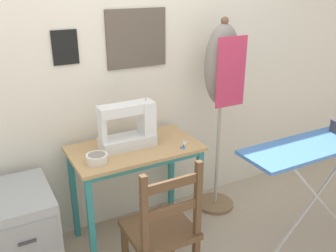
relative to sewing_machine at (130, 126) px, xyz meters
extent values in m
cube|color=silver|center=(0.02, 0.29, 0.37)|extent=(10.00, 0.05, 2.55)
cube|color=brown|center=(0.18, 0.26, 0.56)|extent=(0.46, 0.02, 0.42)
cube|color=black|center=(-0.33, 0.26, 0.53)|extent=(0.17, 0.01, 0.23)
cube|color=tan|center=(0.02, -0.03, -0.16)|extent=(0.91, 0.51, 0.02)
cube|color=teal|center=(0.02, -0.24, -0.19)|extent=(0.83, 0.03, 0.04)
cube|color=teal|center=(-0.40, -0.24, -0.54)|extent=(0.04, 0.04, 0.73)
cube|color=teal|center=(0.43, -0.24, -0.54)|extent=(0.04, 0.04, 0.73)
cube|color=teal|center=(-0.40, 0.19, -0.54)|extent=(0.04, 0.04, 0.73)
cube|color=teal|center=(0.43, 0.19, -0.54)|extent=(0.04, 0.04, 0.73)
cube|color=white|center=(-0.03, 0.00, -0.11)|extent=(0.39, 0.16, 0.08)
cube|color=white|center=(0.13, 0.00, 0.05)|extent=(0.09, 0.14, 0.24)
cube|color=white|center=(-0.05, 0.00, 0.13)|extent=(0.35, 0.12, 0.07)
cube|color=white|center=(-0.20, 0.00, 0.01)|extent=(0.04, 0.09, 0.17)
cylinder|color=#B22D2D|center=(0.18, 0.00, 0.05)|extent=(0.02, 0.06, 0.06)
cylinder|color=#99999E|center=(0.13, 0.00, 0.18)|extent=(0.01, 0.01, 0.02)
cylinder|color=silver|center=(-0.29, -0.13, -0.12)|extent=(0.14, 0.14, 0.06)
cylinder|color=gray|center=(-0.29, -0.13, -0.10)|extent=(0.11, 0.11, 0.01)
cube|color=silver|center=(0.35, -0.15, -0.15)|extent=(0.07, 0.09, 0.00)
cube|color=silver|center=(0.36, -0.16, -0.15)|extent=(0.09, 0.08, 0.00)
torus|color=#2870B7|center=(0.31, -0.21, -0.15)|extent=(0.03, 0.03, 0.01)
torus|color=#2870B7|center=(0.30, -0.20, -0.15)|extent=(0.03, 0.03, 0.01)
cylinder|color=black|center=(0.22, 0.05, -0.13)|extent=(0.03, 0.03, 0.04)
cylinder|color=beige|center=(0.22, 0.05, -0.11)|extent=(0.04, 0.04, 0.00)
cylinder|color=beige|center=(0.22, 0.05, -0.15)|extent=(0.04, 0.04, 0.00)
cube|color=#513823|center=(-0.06, -0.56, -0.47)|extent=(0.40, 0.38, 0.04)
cube|color=#513823|center=(-0.23, -0.40, -0.70)|extent=(0.04, 0.04, 0.41)
cube|color=#513823|center=(0.11, -0.40, -0.70)|extent=(0.04, 0.04, 0.41)
cube|color=#513823|center=(-0.23, -0.72, -0.21)|extent=(0.04, 0.04, 0.48)
cube|color=#513823|center=(0.11, -0.72, -0.21)|extent=(0.04, 0.04, 0.48)
cube|color=#513823|center=(-0.06, -0.72, -0.07)|extent=(0.34, 0.02, 0.06)
cube|color=#513823|center=(-0.06, -0.72, -0.24)|extent=(0.34, 0.02, 0.06)
cube|color=#93999E|center=(-0.80, -0.06, -0.59)|extent=(0.40, 0.53, 0.64)
cube|color=gray|center=(-0.80, -0.33, -0.45)|extent=(0.37, 0.01, 0.23)
cube|color=#333338|center=(-0.80, -0.34, -0.45)|extent=(0.10, 0.01, 0.02)
cylinder|color=#846647|center=(0.78, 0.03, -0.89)|extent=(0.32, 0.32, 0.03)
cylinder|color=#ADA89E|center=(0.78, 0.03, -0.38)|extent=(0.03, 0.03, 1.00)
ellipsoid|color=gray|center=(0.78, 0.03, 0.34)|extent=(0.30, 0.22, 0.63)
sphere|color=brown|center=(0.78, 0.03, 0.67)|extent=(0.06, 0.06, 0.06)
cube|color=#C63356|center=(0.78, -0.09, 0.31)|extent=(0.26, 0.01, 0.53)
cube|color=#3D6BAD|center=(1.12, -0.73, -0.07)|extent=(1.28, 0.33, 0.02)
cylinder|color=#B7B7BC|center=(1.12, -0.73, -0.49)|extent=(0.78, 0.02, 0.84)
cylinder|color=#B7B7BC|center=(1.12, -0.73, -0.49)|extent=(0.78, 0.02, 0.84)
camera|label=1|loc=(-0.91, -2.26, 0.97)|focal=40.00mm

